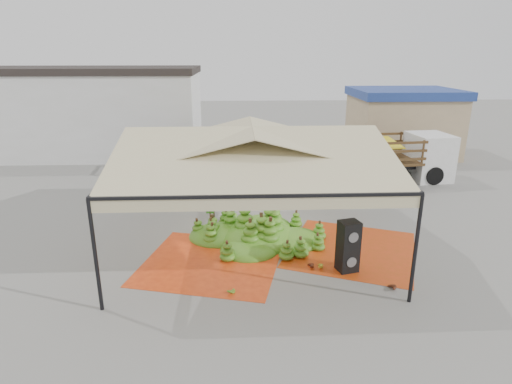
{
  "coord_description": "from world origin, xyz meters",
  "views": [
    {
      "loc": [
        -0.49,
        -13.63,
        6.28
      ],
      "look_at": [
        0.2,
        1.5,
        1.3
      ],
      "focal_mm": 30.0,
      "sensor_mm": 36.0,
      "label": 1
    }
  ],
  "objects_px": {
    "truck_left": "(218,152)",
    "vendor": "(302,183)",
    "speaker_stack": "(348,246)",
    "truck_right": "(388,153)",
    "banana_heap": "(259,226)"
  },
  "relations": [
    {
      "from": "banana_heap",
      "to": "vendor",
      "type": "xyz_separation_m",
      "value": [
        2.01,
        3.54,
        0.45
      ]
    },
    {
      "from": "vendor",
      "to": "truck_right",
      "type": "xyz_separation_m",
      "value": [
        4.88,
        3.44,
        0.46
      ]
    },
    {
      "from": "truck_left",
      "to": "truck_right",
      "type": "height_order",
      "value": "truck_right"
    },
    {
      "from": "speaker_stack",
      "to": "vendor",
      "type": "height_order",
      "value": "vendor"
    },
    {
      "from": "vendor",
      "to": "truck_left",
      "type": "distance_m",
      "value": 6.17
    },
    {
      "from": "banana_heap",
      "to": "truck_right",
      "type": "bearing_deg",
      "value": 45.35
    },
    {
      "from": "truck_right",
      "to": "banana_heap",
      "type": "bearing_deg",
      "value": -140.54
    },
    {
      "from": "speaker_stack",
      "to": "truck_left",
      "type": "bearing_deg",
      "value": 96.34
    },
    {
      "from": "truck_left",
      "to": "vendor",
      "type": "bearing_deg",
      "value": -58.54
    },
    {
      "from": "vendor",
      "to": "truck_right",
      "type": "distance_m",
      "value": 5.99
    },
    {
      "from": "banana_heap",
      "to": "speaker_stack",
      "type": "height_order",
      "value": "speaker_stack"
    },
    {
      "from": "speaker_stack",
      "to": "truck_right",
      "type": "height_order",
      "value": "truck_right"
    },
    {
      "from": "speaker_stack",
      "to": "vendor",
      "type": "relative_size",
      "value": 0.81
    },
    {
      "from": "banana_heap",
      "to": "truck_left",
      "type": "height_order",
      "value": "truck_left"
    },
    {
      "from": "speaker_stack",
      "to": "truck_right",
      "type": "xyz_separation_m",
      "value": [
        4.36,
        9.32,
        0.65
      ]
    }
  ]
}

